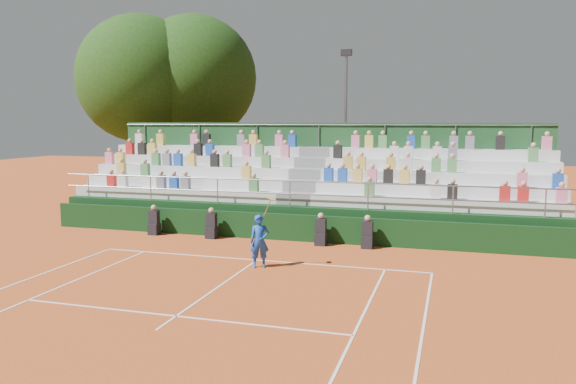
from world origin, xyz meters
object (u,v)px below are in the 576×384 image
(tree_west, at_px, (141,79))
(tree_east, at_px, (194,78))
(tennis_player, at_px, (260,241))
(floodlight_mast, at_px, (346,114))

(tree_west, distance_m, tree_east, 3.05)
(tree_west, relative_size, tree_east, 0.99)
(tennis_player, bearing_deg, tree_west, 132.17)
(tennis_player, bearing_deg, floodlight_mast, 90.80)
(tree_west, xyz_separation_m, tree_east, (2.61, 1.58, 0.11))
(tennis_player, height_order, tree_west, tree_west)
(tree_east, distance_m, floodlight_mast, 9.25)
(tree_east, bearing_deg, tennis_player, -57.81)
(tree_west, relative_size, floodlight_mast, 1.26)
(tree_west, height_order, tree_east, tree_east)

